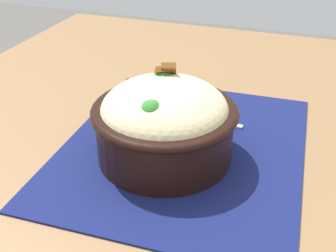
% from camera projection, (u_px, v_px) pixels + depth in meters
% --- Properties ---
extents(table, '(1.11, 0.98, 0.76)m').
position_uv_depth(table, '(177.00, 175.00, 0.70)').
color(table, olive).
rests_on(table, ground_plane).
extents(placemat, '(0.42, 0.36, 0.00)m').
position_uv_depth(placemat, '(183.00, 147.00, 0.63)').
color(placemat, '#11194C').
rests_on(placemat, table).
extents(bowl, '(0.20, 0.20, 0.13)m').
position_uv_depth(bowl, '(168.00, 121.00, 0.58)').
color(bowl, black).
rests_on(bowl, placemat).
extents(fork, '(0.03, 0.13, 0.00)m').
position_uv_depth(fork, '(201.00, 118.00, 0.70)').
color(fork, silver).
rests_on(fork, placemat).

